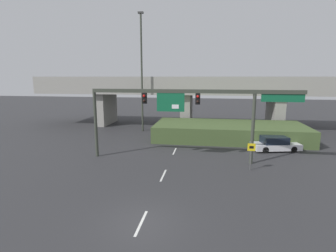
# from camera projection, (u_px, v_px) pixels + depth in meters

# --- Properties ---
(ground_plane) EXTENTS (160.00, 160.00, 0.00)m
(ground_plane) POSITION_uv_depth(u_px,v_px,m) (142.00, 221.00, 13.54)
(ground_plane) COLOR #2D2D30
(lane_markings) EXTENTS (0.14, 28.90, 0.01)m
(lane_markings) POSITION_uv_depth(u_px,v_px,m) (175.00, 151.00, 26.22)
(lane_markings) COLOR silver
(lane_markings) RESTS_ON ground
(signal_gantry) EXTENTS (18.01, 0.44, 6.29)m
(signal_gantry) POSITION_uv_depth(u_px,v_px,m) (187.00, 103.00, 22.36)
(signal_gantry) COLOR #383D33
(signal_gantry) RESTS_ON ground
(speed_limit_sign) EXTENTS (0.60, 0.11, 2.25)m
(speed_limit_sign) POSITION_uv_depth(u_px,v_px,m) (251.00, 152.00, 20.60)
(speed_limit_sign) COLOR #4C4C4C
(speed_limit_sign) RESTS_ON ground
(highway_light_pole_near) EXTENTS (0.70, 0.36, 15.48)m
(highway_light_pole_near) POSITION_uv_depth(u_px,v_px,m) (142.00, 71.00, 34.60)
(highway_light_pole_near) COLOR #383D33
(highway_light_pole_near) RESTS_ON ground
(overpass_bridge) EXTENTS (44.67, 7.28, 7.36)m
(overpass_bridge) POSITION_uv_depth(u_px,v_px,m) (187.00, 92.00, 38.74)
(overpass_bridge) COLOR gray
(overpass_bridge) RESTS_ON ground
(grass_embankment) EXTENTS (17.44, 7.48, 1.83)m
(grass_embankment) POSITION_uv_depth(u_px,v_px,m) (229.00, 131.00, 31.25)
(grass_embankment) COLOR #42562D
(grass_embankment) RESTS_ON ground
(parked_sedan_near_right) EXTENTS (4.92, 2.85, 1.46)m
(parked_sedan_near_right) POSITION_uv_depth(u_px,v_px,m) (275.00, 144.00, 26.35)
(parked_sedan_near_right) COLOR silver
(parked_sedan_near_right) RESTS_ON ground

